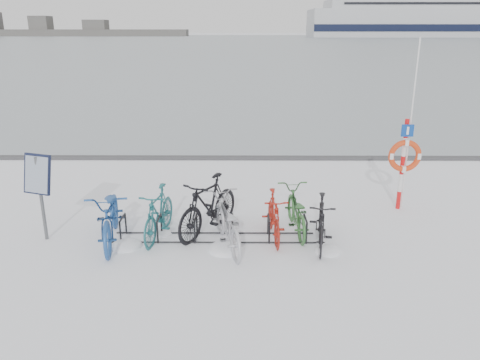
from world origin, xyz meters
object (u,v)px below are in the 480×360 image
object	(u,v)px
bike_rack	(214,230)
cruise_ferry	(464,8)
info_board	(38,179)
lifebuoy_station	(405,156)

from	to	relation	value
bike_rack	cruise_ferry	world-z (taller)	cruise_ferry
info_board	lifebuoy_station	world-z (taller)	lifebuoy_station
bike_rack	info_board	world-z (taller)	info_board
bike_rack	info_board	distance (m)	3.49
bike_rack	info_board	size ratio (longest dim) A/B	2.30
bike_rack	cruise_ferry	distance (m)	253.89
info_board	lifebuoy_station	bearing A→B (deg)	32.05
bike_rack	lifebuoy_station	bearing A→B (deg)	20.94
info_board	cruise_ferry	distance (m)	255.31
info_board	cruise_ferry	xyz separation A→B (m)	(109.61, 230.27, 12.03)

